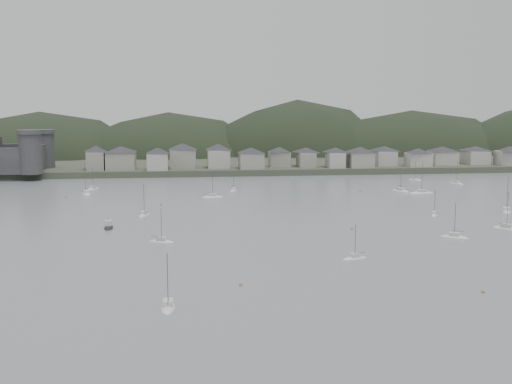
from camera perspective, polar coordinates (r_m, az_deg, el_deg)
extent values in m
plane|color=slate|center=(127.73, 4.04, -7.39)|extent=(900.00, 900.00, 0.00)
cube|color=#383D2D|center=(417.78, -3.60, 3.61)|extent=(900.00, 250.00, 3.00)
ellipsoid|color=black|center=(404.82, -19.26, 1.38)|extent=(138.98, 92.48, 81.13)
ellipsoid|color=black|center=(396.27, -8.07, 1.64)|extent=(132.08, 90.41, 79.74)
ellipsoid|color=black|center=(403.41, 3.80, 1.43)|extent=(133.88, 88.37, 101.41)
ellipsoid|color=black|center=(418.83, 14.12, 1.77)|extent=(165.81, 81.78, 82.55)
cylinder|color=#343437|center=(295.75, -20.24, 3.32)|extent=(10.00, 10.00, 18.00)
cylinder|color=#343437|center=(323.01, -19.10, 3.65)|extent=(10.00, 10.00, 17.00)
cube|color=#343437|center=(309.57, -19.62, 2.99)|extent=(3.50, 30.00, 12.00)
cube|color=gray|center=(306.82, -14.60, 2.83)|extent=(8.34, 12.91, 8.59)
pyramid|color=#242429|center=(306.36, -14.64, 3.91)|extent=(15.78, 15.78, 3.01)
cube|color=gray|center=(304.83, -12.44, 2.85)|extent=(13.68, 13.35, 8.36)
pyramid|color=#242429|center=(304.38, -12.47, 3.91)|extent=(20.07, 20.07, 2.93)
cube|color=#ADACA3|center=(298.34, -9.14, 2.80)|extent=(9.78, 10.20, 8.08)
pyramid|color=#242429|center=(297.89, -9.16, 3.84)|extent=(14.83, 14.83, 2.83)
cube|color=gray|center=(307.64, -6.82, 3.10)|extent=(12.59, 13.33, 9.09)
pyramid|color=#242429|center=(307.17, -6.84, 4.24)|extent=(19.24, 19.24, 3.18)
cube|color=#ADACA3|center=(306.62, -3.50, 3.10)|extent=(10.74, 12.17, 8.87)
pyramid|color=#242429|center=(306.16, -3.51, 4.22)|extent=(17.01, 17.01, 3.10)
cube|color=gray|center=(301.47, -0.44, 2.92)|extent=(11.63, 12.09, 7.69)
pyramid|color=#242429|center=(301.04, -0.45, 3.90)|extent=(17.61, 17.61, 2.69)
cube|color=gray|center=(312.08, 2.18, 3.07)|extent=(10.37, 9.35, 7.44)
pyramid|color=#242429|center=(311.68, 2.19, 3.99)|extent=(14.65, 14.65, 2.60)
cube|color=gray|center=(312.11, 4.68, 3.03)|extent=(8.24, 12.20, 7.22)
pyramid|color=#242429|center=(311.72, 4.69, 3.92)|extent=(15.17, 15.17, 2.53)
cube|color=#ADACA3|center=(310.09, 7.39, 2.98)|extent=(8.06, 10.91, 7.46)
pyramid|color=#242429|center=(309.68, 7.40, 3.90)|extent=(14.08, 14.08, 2.61)
cube|color=gray|center=(311.90, 9.65, 2.98)|extent=(11.73, 11.78, 7.66)
pyramid|color=#242429|center=(311.49, 9.67, 3.92)|extent=(17.46, 17.46, 2.68)
cube|color=#ADACA3|center=(326.03, 11.83, 3.11)|extent=(10.19, 13.02, 7.33)
pyramid|color=#242429|center=(325.66, 11.86, 3.97)|extent=(17.23, 17.23, 2.57)
cube|color=#ADACA3|center=(322.91, 14.84, 2.92)|extent=(11.70, 9.81, 6.88)
pyramid|color=#242429|center=(322.55, 14.87, 3.74)|extent=(15.97, 15.97, 2.41)
cube|color=#ADACA3|center=(337.53, 16.96, 3.06)|extent=(12.83, 12.48, 7.00)
pyramid|color=#242429|center=(337.18, 16.99, 3.86)|extent=(18.79, 18.79, 2.45)
cube|color=#ADACA3|center=(345.78, 19.71, 3.05)|extent=(11.07, 13.50, 6.97)
pyramid|color=#242429|center=(345.44, 19.74, 3.83)|extent=(18.25, 18.25, 2.44)
cube|color=#ADACA3|center=(346.14, 22.54, 2.94)|extent=(13.75, 9.12, 7.34)
pyramid|color=#242429|center=(345.78, 22.59, 3.76)|extent=(16.97, 16.97, 2.57)
ellipsoid|color=silver|center=(155.44, -8.77, -4.64)|extent=(7.12, 4.56, 1.36)
cube|color=silver|center=(155.23, -8.77, -4.29)|extent=(2.77, 2.28, 0.70)
cylinder|color=#3F3F42|center=(154.53, -8.80, -3.05)|extent=(0.12, 0.12, 8.50)
cylinder|color=#3F3F42|center=(154.71, -9.21, -4.13)|extent=(2.88, 1.23, 0.10)
ellipsoid|color=silver|center=(139.06, 9.18, -6.17)|extent=(6.47, 3.65, 1.23)
cube|color=silver|center=(138.84, 9.19, -5.80)|extent=(2.46, 1.92, 0.70)
cylinder|color=#3F3F42|center=(138.13, 9.22, -4.56)|extent=(0.12, 0.12, 7.71)
cylinder|color=#3F3F42|center=(138.70, 9.66, -5.59)|extent=(2.69, 0.89, 0.10)
ellipsoid|color=silver|center=(280.32, 18.15, 0.72)|extent=(4.78, 8.48, 1.61)
cube|color=silver|center=(280.19, 18.16, 0.95)|extent=(2.51, 3.22, 0.70)
cylinder|color=#3F3F42|center=(279.74, 18.20, 1.78)|extent=(0.12, 0.12, 10.09)
cylinder|color=#3F3F42|center=(278.70, 18.21, 1.02)|extent=(1.13, 3.51, 0.10)
ellipsoid|color=silver|center=(244.84, -2.09, 0.11)|extent=(4.50, 7.04, 1.34)
cube|color=silver|center=(244.70, -2.09, 0.33)|extent=(2.25, 2.73, 0.70)
cylinder|color=#3F3F42|center=(244.27, -2.09, 1.12)|extent=(0.12, 0.12, 8.40)
cylinder|color=#3F3F42|center=(245.70, -2.22, 0.49)|extent=(1.22, 2.84, 0.10)
ellipsoid|color=silver|center=(193.38, -10.34, -2.17)|extent=(4.61, 8.23, 1.57)
cube|color=silver|center=(193.19, -10.35, -1.85)|extent=(2.43, 3.12, 0.70)
cylinder|color=#3F3F42|center=(192.55, -10.38, -0.69)|extent=(0.12, 0.12, 9.81)
cylinder|color=#3F3F42|center=(191.74, -10.26, -1.76)|extent=(1.08, 3.42, 0.10)
ellipsoid|color=silver|center=(244.13, -15.55, -0.21)|extent=(6.14, 9.93, 1.89)
cube|color=silver|center=(243.96, -15.56, 0.08)|extent=(3.11, 3.83, 0.70)
cylinder|color=#3F3F42|center=(243.36, -15.61, 1.20)|extent=(0.12, 0.12, 11.84)
cylinder|color=#3F3F42|center=(242.41, -15.76, 0.15)|extent=(1.58, 4.03, 0.10)
ellipsoid|color=silver|center=(166.86, 17.95, -4.07)|extent=(7.45, 5.82, 1.46)
cube|color=silver|center=(166.65, 17.97, -3.72)|extent=(3.02, 2.71, 0.70)
cylinder|color=#3F3F42|center=(165.96, 18.02, -2.47)|extent=(0.12, 0.12, 9.13)
cylinder|color=#3F3F42|center=(167.62, 18.23, -3.47)|extent=(2.85, 1.81, 0.10)
ellipsoid|color=silver|center=(245.60, 15.14, -0.15)|extent=(9.72, 3.16, 1.94)
cube|color=silver|center=(245.43, 15.15, 0.15)|extent=(3.41, 2.15, 0.70)
cylinder|color=#3F3F42|center=(244.82, 15.19, 1.29)|extent=(0.12, 0.12, 12.13)
cylinder|color=#3F3F42|center=(246.00, 15.53, 0.28)|extent=(4.37, 0.13, 0.10)
ellipsoid|color=silver|center=(249.61, 13.29, 0.05)|extent=(6.50, 9.51, 1.83)
cube|color=silver|center=(249.45, 13.30, 0.32)|extent=(3.17, 3.74, 0.70)
cylinder|color=#3F3F42|center=(248.88, 13.33, 1.38)|extent=(0.12, 0.12, 11.41)
cylinder|color=#3F3F42|center=(251.00, 13.33, 0.50)|extent=(1.82, 3.77, 0.10)
ellipsoid|color=silver|center=(289.43, 14.56, 1.09)|extent=(5.53, 6.71, 1.33)
cube|color=silver|center=(289.32, 14.57, 1.28)|extent=(2.53, 2.75, 0.70)
cylinder|color=#3F3F42|center=(288.96, 14.59, 1.94)|extent=(0.12, 0.12, 8.34)
cylinder|color=#3F3F42|center=(288.10, 14.52, 1.36)|extent=(1.78, 2.53, 0.10)
ellipsoid|color=silver|center=(198.47, 16.26, -2.10)|extent=(4.71, 6.37, 1.24)
cube|color=silver|center=(198.32, 16.27, -1.84)|extent=(2.23, 2.55, 0.70)
cylinder|color=#3F3F42|center=(197.82, 16.30, -0.95)|extent=(0.12, 0.12, 7.72)
cylinder|color=#3F3F42|center=(197.56, 16.53, -1.72)|extent=(1.43, 2.48, 0.10)
ellipsoid|color=silver|center=(182.81, 22.27, -3.24)|extent=(6.96, 8.25, 1.65)
cube|color=silver|center=(182.60, 22.29, -2.89)|extent=(3.16, 3.41, 0.70)
cylinder|color=#3F3F42|center=(181.89, 22.36, -1.60)|extent=(0.12, 0.12, 10.32)
cylinder|color=#3F3F42|center=(181.05, 22.24, -2.80)|extent=(2.25, 3.08, 0.10)
ellipsoid|color=silver|center=(212.13, 22.26, -1.74)|extent=(6.72, 9.32, 1.80)
cube|color=silver|center=(211.94, 22.28, -1.42)|extent=(3.22, 3.71, 0.70)
cylinder|color=#3F3F42|center=(211.28, 22.34, -0.19)|extent=(0.12, 0.12, 11.26)
cylinder|color=#3F3F42|center=(212.73, 21.92, -1.22)|extent=(1.96, 3.64, 0.10)
ellipsoid|color=silver|center=(106.47, -8.17, -10.62)|extent=(2.61, 7.59, 1.51)
cube|color=silver|center=(106.14, -8.18, -10.08)|extent=(1.72, 2.68, 0.70)
cylinder|color=#3F3F42|center=(105.02, -8.22, -8.11)|extent=(0.12, 0.12, 9.41)
cylinder|color=#3F3F42|center=(104.68, -8.18, -10.03)|extent=(0.19, 3.39, 0.10)
ellipsoid|color=silver|center=(227.85, -4.06, -0.51)|extent=(8.05, 3.25, 1.57)
cube|color=silver|center=(227.69, -4.06, -0.24)|extent=(2.90, 1.98, 0.70)
cylinder|color=#3F3F42|center=(227.15, -4.07, 0.75)|extent=(0.12, 0.12, 9.80)
cylinder|color=#3F3F42|center=(227.68, -4.41, -0.10)|extent=(3.52, 0.44, 0.10)
ellipsoid|color=silver|center=(258.29, -14.90, 0.26)|extent=(5.32, 7.41, 1.43)
cube|color=silver|center=(258.16, -14.91, 0.48)|extent=(2.55, 2.95, 0.70)
cylinder|color=#3F3F42|center=(257.72, -14.94, 1.28)|extent=(0.12, 0.12, 8.94)
cylinder|color=#3F3F42|center=(256.88, -14.82, 0.57)|extent=(1.57, 2.91, 0.10)
ellipsoid|color=black|center=(176.08, -13.55, -3.27)|extent=(2.71, 6.95, 1.51)
cube|color=silver|center=(175.82, -13.56, -2.82)|extent=(1.99, 2.13, 1.40)
cylinder|color=#3F3F42|center=(175.65, -13.57, -2.53)|extent=(0.10, 0.10, 1.20)
sphere|color=#B3703B|center=(171.77, 8.91, -3.39)|extent=(0.70, 0.70, 0.70)
sphere|color=#B3703B|center=(246.83, 9.67, 0.09)|extent=(0.70, 0.70, 0.70)
sphere|color=#B3703B|center=(121.14, 20.36, -8.68)|extent=(0.70, 0.70, 0.70)
sphere|color=#B3703B|center=(237.85, -17.24, -0.47)|extent=(0.70, 0.70, 0.70)
sphere|color=#B3703B|center=(217.70, 22.42, -1.48)|extent=(0.70, 0.70, 0.70)
sphere|color=#B3703B|center=(212.77, -8.81, -1.17)|extent=(0.70, 0.70, 0.70)
sphere|color=#B3703B|center=(118.04, -1.42, -8.61)|extent=(0.70, 0.70, 0.70)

